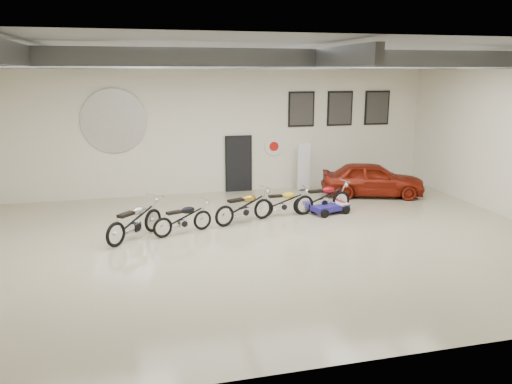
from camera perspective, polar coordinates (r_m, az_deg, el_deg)
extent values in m
cube|color=tan|center=(13.69, 1.23, -5.63)|extent=(16.00, 12.00, 0.01)
cube|color=gray|center=(12.94, 1.34, 15.78)|extent=(16.00, 12.00, 0.01)
cube|color=#EDE4CC|center=(18.89, -3.58, 7.46)|extent=(16.00, 0.02, 5.00)
cube|color=black|center=(19.14, -2.01, 3.17)|extent=(0.92, 0.08, 2.10)
imported|color=maroon|center=(18.97, 13.16, 1.45)|extent=(2.61, 4.02, 1.27)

